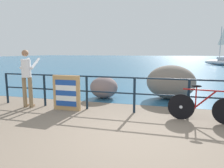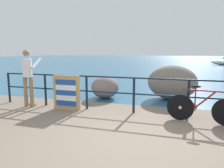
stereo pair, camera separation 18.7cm
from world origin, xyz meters
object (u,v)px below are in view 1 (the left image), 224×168
(breakwater_boulder_main, at_px, (171,82))
(breakwater_boulder_left, at_px, (104,87))
(bicycle, at_px, (210,104))
(folded_deckchair_stack, at_px, (67,93))
(person_at_railing, at_px, (27,76))
(sailboat, at_px, (221,60))

(breakwater_boulder_main, height_order, breakwater_boulder_left, breakwater_boulder_main)
(bicycle, distance_m, folded_deckchair_stack, 3.89)
(person_at_railing, bearing_deg, breakwater_boulder_left, -51.28)
(bicycle, bearing_deg, folded_deckchair_stack, -173.77)
(breakwater_boulder_left, bearing_deg, person_at_railing, -135.05)
(breakwater_boulder_main, xyz_separation_m, breakwater_boulder_left, (-2.42, -0.52, -0.22))
(person_at_railing, xyz_separation_m, sailboat, (10.84, 24.15, -0.28))
(bicycle, relative_size, sailboat, 0.27)
(folded_deckchair_stack, bearing_deg, breakwater_boulder_main, 38.43)
(bicycle, distance_m, sailboat, 24.89)
(bicycle, relative_size, breakwater_boulder_left, 1.63)
(breakwater_boulder_left, xyz_separation_m, sailboat, (8.95, 22.26, 0.31))
(person_at_railing, xyz_separation_m, breakwater_boulder_left, (1.89, 1.88, -0.59))
(folded_deckchair_stack, distance_m, sailboat, 25.94)
(person_at_railing, xyz_separation_m, breakwater_boulder_main, (4.30, 2.40, -0.37))
(person_at_railing, height_order, breakwater_boulder_left, person_at_railing)
(breakwater_boulder_main, relative_size, breakwater_boulder_left, 1.70)
(sailboat, bearing_deg, breakwater_boulder_left, 108.43)
(breakwater_boulder_main, xyz_separation_m, sailboat, (6.54, 21.75, 0.09))
(person_at_railing, relative_size, breakwater_boulder_main, 1.01)
(bicycle, distance_m, person_at_railing, 5.23)
(breakwater_boulder_left, bearing_deg, bicycle, -30.78)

